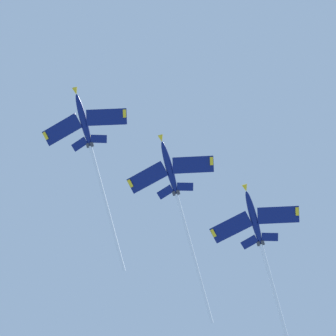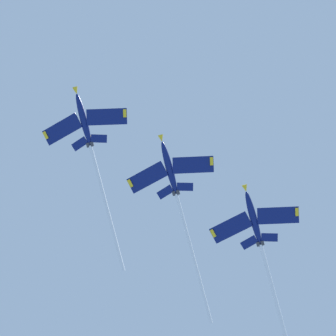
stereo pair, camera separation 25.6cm
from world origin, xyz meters
TOP-DOWN VIEW (x-y plane):
  - jet_lead at (0.15, -23.74)m, footprint 19.95×39.25m
  - jet_second at (-13.65, -39.65)m, footprint 19.97×39.42m
  - jet_third at (-26.50, -56.16)m, footprint 19.98×36.81m

SIDE VIEW (x-z plane):
  - jet_third at x=-26.50m, z-range 97.28..113.68m
  - jet_second at x=-13.65m, z-range 102.13..120.68m
  - jet_lead at x=0.15m, z-range 108.24..125.90m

